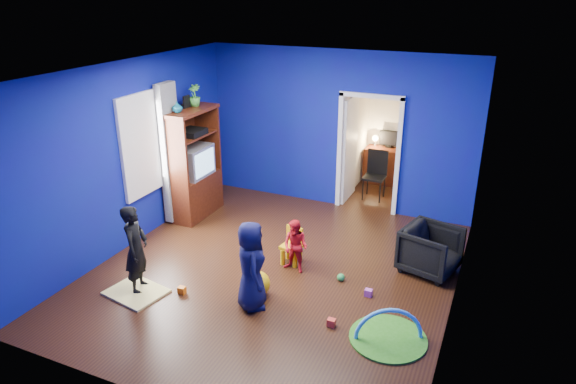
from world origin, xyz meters
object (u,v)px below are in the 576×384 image
at_px(kid_chair, 291,248).
at_px(folding_chair, 374,177).
at_px(crt_tv, 194,161).
at_px(play_mat, 388,338).
at_px(toddler_red, 295,246).
at_px(tv_armoire, 192,163).
at_px(hopper_ball, 257,284).
at_px(child_navy, 251,266).
at_px(armchair, 431,250).
at_px(child_black, 136,249).
at_px(vase, 177,107).
at_px(study_desk, 386,166).

relative_size(kid_chair, folding_chair, 0.54).
xyz_separation_m(crt_tv, play_mat, (4.07, -2.14, -1.01)).
height_order(toddler_red, folding_chair, folding_chair).
relative_size(tv_armoire, hopper_ball, 5.56).
xyz_separation_m(child_navy, folding_chair, (0.50, 4.20, -0.14)).
bearing_deg(hopper_ball, play_mat, -6.42).
bearing_deg(folding_chair, tv_armoire, -144.30).
relative_size(armchair, tv_armoire, 0.39).
distance_m(tv_armoire, hopper_ball, 3.08).
relative_size(child_black, crt_tv, 1.79).
height_order(child_black, vase, vase).
bearing_deg(hopper_ball, child_black, -161.11).
xyz_separation_m(vase, crt_tv, (0.04, 0.30, -1.03)).
bearing_deg(play_mat, vase, 155.90).
relative_size(child_navy, tv_armoire, 0.61).
height_order(armchair, tv_armoire, tv_armoire).
height_order(crt_tv, play_mat, crt_tv).
bearing_deg(armchair, toddler_red, 128.56).
height_order(armchair, kid_chair, armchair).
height_order(tv_armoire, hopper_ball, tv_armoire).
xyz_separation_m(toddler_red, hopper_ball, (-0.22, -0.79, -0.23)).
xyz_separation_m(child_navy, tv_armoire, (-2.31, 2.18, 0.38)).
relative_size(armchair, kid_chair, 1.53).
distance_m(toddler_red, tv_armoire, 2.79).
distance_m(armchair, hopper_ball, 2.57).
bearing_deg(folding_chair, child_navy, -96.77).
bearing_deg(child_navy, kid_chair, -35.93).
bearing_deg(play_mat, study_desk, 104.25).
bearing_deg(toddler_red, vase, 169.32).
bearing_deg(folding_chair, armchair, -58.16).
xyz_separation_m(kid_chair, study_desk, (0.48, 3.92, 0.12)).
xyz_separation_m(child_black, vase, (-0.72, 2.16, 1.42)).
bearing_deg(toddler_red, hopper_ball, -97.75).
distance_m(child_black, vase, 2.68).
distance_m(tv_armoire, crt_tv, 0.06).
bearing_deg(play_mat, child_black, -174.62).
xyz_separation_m(child_navy, study_desk, (0.50, 5.16, -0.23)).
relative_size(child_black, tv_armoire, 0.64).
distance_m(child_black, study_desk, 5.83).
height_order(child_navy, folding_chair, child_navy).
bearing_deg(toddler_red, child_navy, -91.47).
height_order(tv_armoire, play_mat, tv_armoire).
bearing_deg(kid_chair, play_mat, -24.84).
xyz_separation_m(hopper_ball, folding_chair, (0.55, 3.95, 0.28)).
xyz_separation_m(vase, hopper_ball, (2.26, -1.63, -1.87)).
relative_size(tv_armoire, crt_tv, 2.80).
relative_size(vase, hopper_ball, 0.51).
bearing_deg(crt_tv, kid_chair, -22.22).
xyz_separation_m(play_mat, folding_chair, (-1.30, 4.16, 0.45)).
bearing_deg(vase, crt_tv, 82.41).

